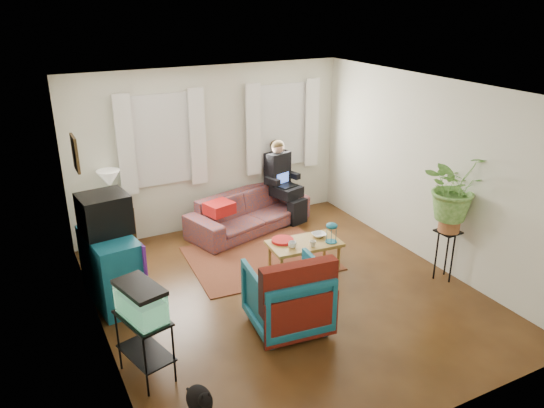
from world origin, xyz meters
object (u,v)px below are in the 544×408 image
armchair (287,293)px  coffee_table (304,255)px  side_table (115,228)px  plant_stand (445,255)px  sofa (249,206)px  aquarium_stand (145,347)px  dresser (112,268)px

armchair → coffee_table: 1.42m
coffee_table → armchair: bearing=-124.2°
side_table → plant_stand: (3.72, -2.97, 0.03)m
armchair → sofa: bearing=-99.9°
side_table → coffee_table: (2.19, -1.87, -0.12)m
aquarium_stand → coffee_table: aquarium_stand is taller
plant_stand → sofa: bearing=121.4°
sofa → dresser: dresser is taller
dresser → aquarium_stand: bearing=-97.3°
coffee_table → plant_stand: 1.89m
dresser → armchair: dresser is taller
aquarium_stand → dresser: bearing=74.5°
dresser → plant_stand: (4.06, -1.48, -0.10)m
side_table → coffee_table: side_table is taller
dresser → aquarium_stand: 1.58m
coffee_table → plant_stand: size_ratio=1.41×
dresser → coffee_table: dresser is taller
dresser → coffee_table: (2.53, -0.38, -0.25)m
dresser → aquarium_stand: (-0.01, -1.58, -0.11)m
armchair → side_table: bearing=-60.0°
sofa → aquarium_stand: sofa is taller
armchair → coffee_table: size_ratio=0.86×
armchair → plant_stand: 2.41m
sofa → dresser: (-2.42, -1.20, 0.05)m
side_table → plant_stand: 4.76m
side_table → dresser: (-0.34, -1.50, 0.13)m
dresser → armchair: size_ratio=1.17×
aquarium_stand → plant_stand: size_ratio=0.97×
side_table → dresser: bearing=-102.8°
side_table → dresser: 1.54m
side_table → plant_stand: size_ratio=0.92×
dresser → plant_stand: dresser is taller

